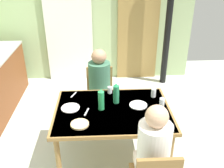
{
  "coord_description": "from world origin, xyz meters",
  "views": [
    {
      "loc": [
        0.17,
        -2.39,
        2.31
      ],
      "look_at": [
        0.3,
        0.2,
        0.99
      ],
      "focal_mm": 40.55,
      "sensor_mm": 36.0,
      "label": 1
    }
  ],
  "objects_px": {
    "dining_table": "(113,115)",
    "chair_far_diner": "(100,93)",
    "person_near_diner": "(154,147)",
    "person_far_diner": "(100,80)",
    "water_bottle_green_far": "(101,100)",
    "water_bottle_green_near": "(116,94)"
  },
  "relations": [
    {
      "from": "person_far_diner",
      "to": "chair_far_diner",
      "type": "bearing_deg",
      "value": -90.0
    },
    {
      "from": "person_near_diner",
      "to": "person_far_diner",
      "type": "relative_size",
      "value": 1.0
    },
    {
      "from": "dining_table",
      "to": "person_near_diner",
      "type": "distance_m",
      "value": 0.78
    },
    {
      "from": "dining_table",
      "to": "chair_far_diner",
      "type": "height_order",
      "value": "chair_far_diner"
    },
    {
      "from": "chair_far_diner",
      "to": "water_bottle_green_near",
      "type": "xyz_separation_m",
      "value": [
        0.19,
        -0.68,
        0.37
      ]
    },
    {
      "from": "water_bottle_green_near",
      "to": "water_bottle_green_far",
      "type": "height_order",
      "value": "water_bottle_green_far"
    },
    {
      "from": "person_far_diner",
      "to": "water_bottle_green_far",
      "type": "relative_size",
      "value": 2.97
    },
    {
      "from": "person_near_diner",
      "to": "person_far_diner",
      "type": "height_order",
      "value": "same"
    },
    {
      "from": "chair_far_diner",
      "to": "person_near_diner",
      "type": "height_order",
      "value": "person_near_diner"
    },
    {
      "from": "chair_far_diner",
      "to": "person_near_diner",
      "type": "relative_size",
      "value": 1.13
    },
    {
      "from": "water_bottle_green_near",
      "to": "water_bottle_green_far",
      "type": "bearing_deg",
      "value": -142.65
    },
    {
      "from": "dining_table",
      "to": "person_far_diner",
      "type": "xyz_separation_m",
      "value": [
        -0.14,
        0.7,
        0.11
      ]
    },
    {
      "from": "person_near_diner",
      "to": "water_bottle_green_near",
      "type": "distance_m",
      "value": 0.9
    },
    {
      "from": "chair_far_diner",
      "to": "person_far_diner",
      "type": "height_order",
      "value": "person_far_diner"
    },
    {
      "from": "person_far_diner",
      "to": "water_bottle_green_near",
      "type": "relative_size",
      "value": 2.99
    },
    {
      "from": "person_near_diner",
      "to": "water_bottle_green_far",
      "type": "height_order",
      "value": "person_near_diner"
    },
    {
      "from": "person_near_diner",
      "to": "person_far_diner",
      "type": "bearing_deg",
      "value": 108.74
    },
    {
      "from": "dining_table",
      "to": "person_far_diner",
      "type": "bearing_deg",
      "value": 101.69
    },
    {
      "from": "water_bottle_green_far",
      "to": "person_near_diner",
      "type": "bearing_deg",
      "value": -57.33
    },
    {
      "from": "dining_table",
      "to": "chair_far_diner",
      "type": "xyz_separation_m",
      "value": [
        -0.14,
        0.84,
        -0.17
      ]
    },
    {
      "from": "water_bottle_green_far",
      "to": "chair_far_diner",
      "type": "bearing_deg",
      "value": 91.08
    },
    {
      "from": "water_bottle_green_far",
      "to": "person_far_diner",
      "type": "bearing_deg",
      "value": 91.3
    }
  ]
}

